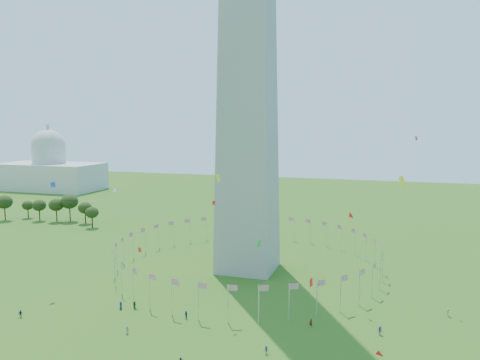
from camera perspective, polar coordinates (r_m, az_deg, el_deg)
name	(u,v)px	position (r m, az deg, el deg)	size (l,w,h in m)	color
ground	(180,339)	(104.03, -7.31, -18.70)	(600.00, 600.00, 0.00)	#2B5614
flag_ring	(248,255)	(146.44, 0.95, -9.11)	(80.24, 80.24, 9.00)	silver
capitol_building	(49,156)	(345.00, -22.27, 2.72)	(70.00, 35.00, 46.00)	beige
crowd	(223,346)	(98.41, -2.05, -19.62)	(95.96, 68.09, 2.00)	#20264C
kites_aloft	(247,222)	(116.20, 0.81, -5.14)	(99.67, 64.30, 37.59)	red
tree_line_west	(51,210)	(232.17, -22.00, -3.44)	(54.95, 15.58, 12.29)	#2E4316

